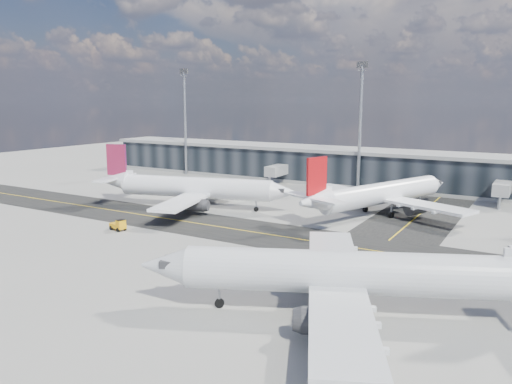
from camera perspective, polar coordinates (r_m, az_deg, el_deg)
ground at (r=74.72m, az=-0.70°, el=-5.47°), size 300.00×300.00×0.00m
taxiway_lanes at (r=82.09m, az=5.55°, el=-4.05°), size 180.00×63.00×0.03m
terminal_concourse at (r=123.25m, az=12.69°, el=2.55°), size 152.00×19.80×8.80m
floodlight_masts at (r=115.69m, az=11.83°, el=7.82°), size 102.50×0.70×28.90m
airliner_af at (r=96.58m, az=-7.19°, el=0.50°), size 39.70×34.15×11.90m
airliner_redtail at (r=92.69m, az=14.00°, el=-0.21°), size 32.57×37.65×11.61m
airliner_near at (r=49.42m, az=11.18°, el=-9.12°), size 40.12×34.62×12.47m
baggage_tug at (r=82.55m, az=-15.42°, el=-3.65°), size 3.12×1.96×1.83m
service_van at (r=111.40m, az=14.32°, el=-0.03°), size 4.86×6.71×1.70m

